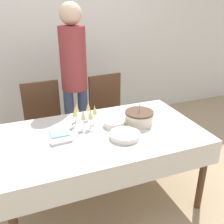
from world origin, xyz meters
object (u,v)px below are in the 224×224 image
object	(u,v)px
plate_stack_dessert	(114,123)
person_standing	(74,70)
birthday_cake	(139,117)
plate_stack_main	(125,135)
champagne_tray	(85,116)
dining_chair_far_right	(109,112)
dining_chair_far_left	(45,123)

from	to	relation	value
plate_stack_dessert	person_standing	size ratio (longest dim) A/B	0.11
birthday_cake	person_standing	world-z (taller)	person_standing
birthday_cake	plate_stack_main	xyz separation A→B (m)	(-0.22, -0.19, -0.04)
champagne_tray	plate_stack_main	xyz separation A→B (m)	(0.24, -0.34, -0.07)
birthday_cake	person_standing	bearing A→B (deg)	114.85
dining_chair_far_right	person_standing	size ratio (longest dim) A/B	0.54
dining_chair_far_left	birthday_cake	size ratio (longest dim) A/B	3.72
birthday_cake	dining_chair_far_right	bearing A→B (deg)	90.14
dining_chair_far_left	birthday_cake	distance (m)	1.10
dining_chair_far_left	dining_chair_far_right	world-z (taller)	same
birthday_cake	plate_stack_main	size ratio (longest dim) A/B	1.02
plate_stack_main	plate_stack_dessert	distance (m)	0.23
dining_chair_far_left	dining_chair_far_right	xyz separation A→B (m)	(0.75, -0.00, 0.00)
dining_chair_far_left	champagne_tray	xyz separation A→B (m)	(0.29, -0.60, 0.29)
dining_chair_far_left	birthday_cake	bearing A→B (deg)	-45.42
dining_chair_far_right	champagne_tray	world-z (taller)	dining_chair_far_right
person_standing	champagne_tray	bearing A→B (deg)	-97.03
dining_chair_far_left	plate_stack_main	world-z (taller)	dining_chair_far_left
plate_stack_main	champagne_tray	bearing A→B (deg)	124.91
champagne_tray	plate_stack_dessert	distance (m)	0.27
plate_stack_main	person_standing	size ratio (longest dim) A/B	0.14
dining_chair_far_left	dining_chair_far_right	distance (m)	0.75
dining_chair_far_right	champagne_tray	size ratio (longest dim) A/B	3.14
birthday_cake	champagne_tray	world-z (taller)	birthday_cake
plate_stack_main	birthday_cake	bearing A→B (deg)	39.91
dining_chair_far_left	plate_stack_dessert	distance (m)	0.92
plate_stack_main	person_standing	world-z (taller)	person_standing
plate_stack_dessert	dining_chair_far_right	bearing A→B (deg)	72.74
dining_chair_far_right	birthday_cake	size ratio (longest dim) A/B	3.72
dining_chair_far_right	plate_stack_dessert	world-z (taller)	dining_chair_far_right
dining_chair_far_left	person_standing	distance (m)	0.66
person_standing	plate_stack_main	bearing A→B (deg)	-81.17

